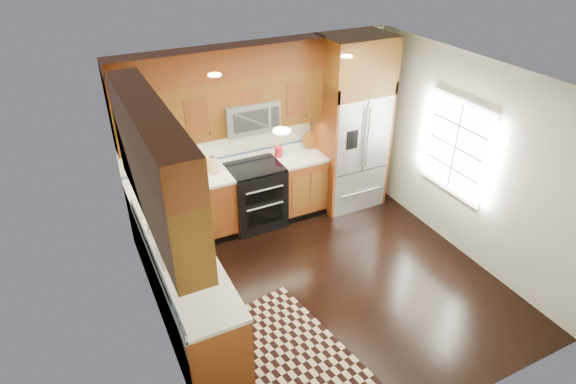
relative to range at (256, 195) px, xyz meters
name	(u,v)px	position (x,y,z in m)	size (l,w,h in m)	color
ground	(327,284)	(0.25, -1.67, -0.47)	(4.00, 4.00, 0.00)	black
wall_back	(261,131)	(0.25, 0.33, 0.83)	(4.00, 0.02, 2.60)	silver
wall_left	(153,244)	(-1.75, -1.67, 0.83)	(0.02, 4.00, 2.60)	silver
wall_right	(467,160)	(2.25, -1.67, 0.83)	(0.02, 4.00, 2.60)	silver
window	(456,147)	(2.23, -1.47, 0.93)	(0.04, 1.10, 1.30)	white
base_cabinets	(208,243)	(-0.98, -0.77, -0.02)	(2.85, 3.00, 0.90)	brown
countertop	(213,204)	(-0.84, -0.65, 0.45)	(2.86, 3.01, 0.04)	silver
upper_cabinets	(197,119)	(-0.90, -0.58, 1.56)	(2.85, 3.00, 1.15)	brown
range	(256,195)	(0.00, 0.00, 0.00)	(0.76, 0.67, 0.95)	black
microwave	(249,115)	(0.00, 0.13, 1.19)	(0.76, 0.40, 0.42)	#B2B2B7
refrigerator	(351,124)	(1.55, -0.04, 0.83)	(0.98, 0.75, 2.60)	#B2B2B7
sink_faucet	(177,249)	(-1.48, -1.44, 0.52)	(0.54, 0.44, 0.37)	#B2B2B7
rug	(290,351)	(-0.64, -2.40, -0.46)	(1.02, 1.71, 0.01)	black
knife_block	(213,165)	(-0.57, 0.10, 0.58)	(0.12, 0.15, 0.26)	tan
utensil_crock	(279,149)	(0.44, 0.14, 0.58)	(0.13, 0.13, 0.33)	#AA1421
cutting_board	(311,147)	(1.00, 0.18, 0.48)	(0.27, 0.27, 0.02)	brown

